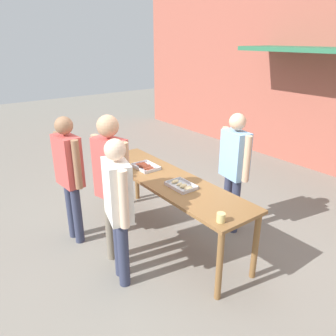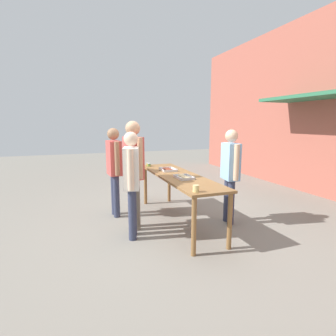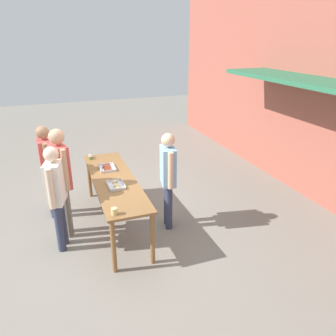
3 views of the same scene
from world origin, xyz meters
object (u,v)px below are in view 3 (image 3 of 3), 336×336
(food_tray_sausages, at_px, (107,168))
(condiment_jar_ketchup, at_px, (90,158))
(food_tray_buns, at_px, (116,185))
(beer_cup, at_px, (114,211))
(person_customer_waiting_in_line, at_px, (61,173))
(person_customer_with_cup, at_px, (56,190))
(condiment_jar_mustard, at_px, (90,156))
(person_server_behind_table, at_px, (168,173))
(person_customer_holding_hotdog, at_px, (47,164))

(food_tray_sausages, distance_m, condiment_jar_ketchup, 0.64)
(food_tray_buns, distance_m, beer_cup, 0.89)
(food_tray_sausages, xyz_separation_m, person_customer_waiting_in_line, (0.53, -0.81, 0.23))
(person_customer_with_cup, relative_size, person_customer_waiting_in_line, 0.91)
(food_tray_sausages, bearing_deg, person_customer_waiting_in_line, -56.90)
(condiment_jar_mustard, height_order, condiment_jar_ketchup, same)
(food_tray_sausages, distance_m, food_tray_buns, 0.80)
(beer_cup, height_order, person_customer_waiting_in_line, person_customer_waiting_in_line)
(condiment_jar_mustard, height_order, person_server_behind_table, person_server_behind_table)
(person_server_behind_table, bearing_deg, person_customer_holding_hotdog, -109.96)
(food_tray_sausages, xyz_separation_m, beer_cup, (1.66, -0.20, 0.03))
(condiment_jar_mustard, height_order, person_customer_holding_hotdog, person_customer_holding_hotdog)
(beer_cup, xyz_separation_m, person_customer_holding_hotdog, (-1.89, -0.82, 0.10))
(person_customer_holding_hotdog, bearing_deg, person_customer_waiting_in_line, -169.12)
(person_customer_waiting_in_line, bearing_deg, person_customer_with_cup, 147.42)
(food_tray_sausages, relative_size, condiment_jar_mustard, 5.26)
(person_customer_holding_hotdog, xyz_separation_m, person_customer_with_cup, (1.10, 0.10, -0.03))
(person_customer_holding_hotdog, bearing_deg, person_customer_with_cup, -179.34)
(person_customer_with_cup, distance_m, person_customer_waiting_in_line, 0.38)
(condiment_jar_mustard, bearing_deg, person_customer_waiting_in_line, -25.97)
(person_customer_holding_hotdog, bearing_deg, food_tray_buns, -140.00)
(condiment_jar_ketchup, height_order, beer_cup, beer_cup)
(person_customer_holding_hotdog, distance_m, person_customer_waiting_in_line, 0.79)
(person_customer_with_cup, bearing_deg, condiment_jar_mustard, -9.03)
(condiment_jar_mustard, distance_m, person_customer_holding_hotdog, 0.94)
(condiment_jar_ketchup, relative_size, person_customer_waiting_in_line, 0.04)
(food_tray_buns, height_order, person_customer_with_cup, person_customer_with_cup)
(food_tray_sausages, distance_m, person_customer_with_cup, 1.26)
(food_tray_buns, xyz_separation_m, person_server_behind_table, (0.05, 0.87, 0.12))
(person_customer_with_cup, bearing_deg, condiment_jar_ketchup, -10.18)
(condiment_jar_ketchup, bearing_deg, food_tray_buns, 8.93)
(food_tray_buns, relative_size, beer_cup, 3.83)
(person_server_behind_table, relative_size, person_customer_holding_hotdog, 0.99)
(person_server_behind_table, xyz_separation_m, person_customer_with_cup, (0.01, -1.78, -0.02))
(food_tray_buns, height_order, person_customer_holding_hotdog, person_customer_holding_hotdog)
(person_customer_holding_hotdog, height_order, person_customer_waiting_in_line, person_customer_waiting_in_line)
(condiment_jar_ketchup, xyz_separation_m, beer_cup, (2.26, 0.02, 0.02))
(person_customer_holding_hotdog, height_order, person_customer_with_cup, person_customer_holding_hotdog)
(food_tray_buns, distance_m, person_server_behind_table, 0.88)
(person_server_behind_table, height_order, person_customer_waiting_in_line, person_customer_waiting_in_line)
(food_tray_sausages, relative_size, beer_cup, 3.89)
(food_tray_sausages, bearing_deg, person_customer_with_cup, -46.53)
(condiment_jar_ketchup, relative_size, person_server_behind_table, 0.04)
(food_tray_buns, relative_size, person_customer_holding_hotdog, 0.21)
(food_tray_buns, bearing_deg, beer_cup, -13.20)
(food_tray_sausages, height_order, beer_cup, beer_cup)
(condiment_jar_ketchup, distance_m, person_customer_with_cup, 1.63)
(food_tray_sausages, distance_m, condiment_jar_mustard, 0.73)
(person_customer_holding_hotdog, relative_size, person_customer_with_cup, 1.02)
(condiment_jar_ketchup, height_order, person_customer_with_cup, person_customer_with_cup)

